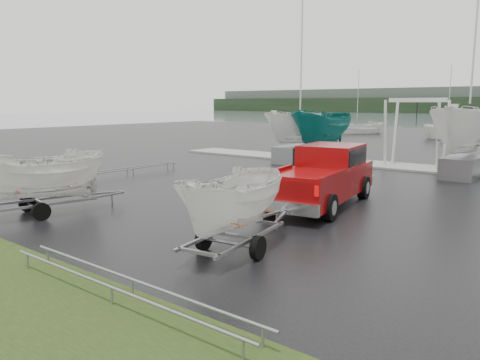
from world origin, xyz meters
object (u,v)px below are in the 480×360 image
(pickup_truck, at_px, (324,174))
(trailer_parked, at_px, (35,134))
(boat_hoist, at_px, (416,123))
(trailer_hitched, at_px, (234,152))

(pickup_truck, height_order, trailer_parked, trailer_parked)
(pickup_truck, bearing_deg, boat_hoist, 83.67)
(boat_hoist, bearing_deg, trailer_parked, -107.23)
(trailer_hitched, height_order, trailer_parked, trailer_parked)
(trailer_hitched, relative_size, boat_hoist, 1.17)
(trailer_hitched, bearing_deg, trailer_parked, 178.23)
(pickup_truck, xyz_separation_m, trailer_parked, (-6.72, -7.78, 1.64))
(trailer_parked, bearing_deg, boat_hoist, 85.54)
(trailer_hitched, height_order, boat_hoist, trailer_hitched)
(trailer_hitched, xyz_separation_m, boat_hoist, (-1.65, 18.83, 0.06))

